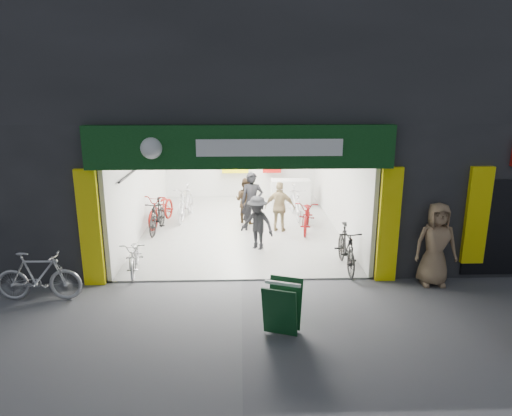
{
  "coord_description": "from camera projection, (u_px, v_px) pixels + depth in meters",
  "views": [
    {
      "loc": [
        -0.0,
        -9.53,
        4.28
      ],
      "look_at": [
        0.38,
        1.5,
        1.3
      ],
      "focal_mm": 32.0,
      "sensor_mm": 36.0,
      "label": 1
    }
  ],
  "objects": [
    {
      "name": "bike_right_mid",
      "position": [
        307.0,
        215.0,
        13.75
      ],
      "size": [
        1.02,
        1.98,
        0.99
      ],
      "primitive_type": "imported",
      "rotation": [
        0.0,
        0.0,
        -0.2
      ],
      "color": "maroon",
      "rests_on": "ground"
    },
    {
      "name": "building",
      "position": [
        269.0,
        84.0,
        14.03
      ],
      "size": [
        17.0,
        10.27,
        8.0
      ],
      "color": "#232326",
      "rests_on": "ground"
    },
    {
      "name": "sandwich_board",
      "position": [
        282.0,
        306.0,
        8.03
      ],
      "size": [
        0.78,
        0.79,
        0.94
      ],
      "rotation": [
        0.0,
        0.0,
        -0.35
      ],
      "color": "#0D3719",
      "rests_on": "ground"
    },
    {
      "name": "customer_d",
      "position": [
        280.0,
        207.0,
        13.54
      ],
      "size": [
        0.97,
        0.59,
        1.55
      ],
      "primitive_type": "imported",
      "rotation": [
        0.0,
        0.0,
        2.89
      ],
      "color": "#967E57",
      "rests_on": "ground"
    },
    {
      "name": "customer_c",
      "position": [
        257.0,
        224.0,
        12.06
      ],
      "size": [
        1.11,
        0.98,
        1.49
      ],
      "primitive_type": "imported",
      "rotation": [
        0.0,
        0.0,
        -0.57
      ],
      "color": "black",
      "rests_on": "ground"
    },
    {
      "name": "parked_bike",
      "position": [
        38.0,
        276.0,
        9.27
      ],
      "size": [
        1.75,
        0.51,
        1.05
      ],
      "primitive_type": "imported",
      "rotation": [
        0.0,
        0.0,
        1.56
      ],
      "color": "#B1B1B6",
      "rests_on": "ground"
    },
    {
      "name": "customer_a",
      "position": [
        252.0,
        202.0,
        13.62
      ],
      "size": [
        0.66,
        0.44,
        1.81
      ],
      "primitive_type": "imported",
      "rotation": [
        0.0,
        0.0,
        -0.01
      ],
      "color": "black",
      "rests_on": "ground"
    },
    {
      "name": "customer_b",
      "position": [
        246.0,
        201.0,
        14.45
      ],
      "size": [
        0.9,
        0.85,
        1.48
      ],
      "primitive_type": "imported",
      "rotation": [
        0.0,
        0.0,
        2.62
      ],
      "color": "#372819",
      "rests_on": "ground"
    },
    {
      "name": "bike_right_front",
      "position": [
        346.0,
        248.0,
        10.83
      ],
      "size": [
        0.54,
        1.81,
        1.08
      ],
      "primitive_type": "imported",
      "rotation": [
        0.0,
        0.0,
        -0.02
      ],
      "color": "black",
      "rests_on": "ground"
    },
    {
      "name": "ground",
      "position": [
        242.0,
        281.0,
        10.31
      ],
      "size": [
        60.0,
        60.0,
        0.0
      ],
      "primitive_type": "plane",
      "color": "#56565B",
      "rests_on": "ground"
    },
    {
      "name": "bike_left_back",
      "position": [
        186.0,
        202.0,
        14.89
      ],
      "size": [
        0.81,
        1.99,
        1.16
      ],
      "primitive_type": "imported",
      "rotation": [
        0.0,
        0.0,
        -0.14
      ],
      "color": "silver",
      "rests_on": "ground"
    },
    {
      "name": "bike_left_front",
      "position": [
        135.0,
        256.0,
        10.7
      ],
      "size": [
        0.76,
        1.65,
        0.83
      ],
      "primitive_type": "imported",
      "rotation": [
        0.0,
        0.0,
        0.13
      ],
      "color": "#A2A2A7",
      "rests_on": "ground"
    },
    {
      "name": "pedestrian_near",
      "position": [
        436.0,
        244.0,
        9.92
      ],
      "size": [
        0.95,
        0.65,
        1.86
      ],
      "primitive_type": "imported",
      "rotation": [
        0.0,
        0.0,
        -0.06
      ],
      "color": "#8F7153",
      "rests_on": "ground"
    },
    {
      "name": "bike_left_midback",
      "position": [
        161.0,
        209.0,
        14.34
      ],
      "size": [
        1.08,
        2.11,
        1.06
      ],
      "primitive_type": "imported",
      "rotation": [
        0.0,
        0.0,
        -0.2
      ],
      "color": "maroon",
      "rests_on": "ground"
    },
    {
      "name": "bike_right_back",
      "position": [
        295.0,
        202.0,
        15.03
      ],
      "size": [
        0.63,
        1.88,
        1.11
      ],
      "primitive_type": "imported",
      "rotation": [
        0.0,
        0.0,
        0.06
      ],
      "color": "silver",
      "rests_on": "ground"
    },
    {
      "name": "bike_left_midfront",
      "position": [
        157.0,
        216.0,
        13.59
      ],
      "size": [
        0.62,
        1.73,
        1.02
      ],
      "primitive_type": "imported",
      "rotation": [
        0.0,
        0.0,
        -0.09
      ],
      "color": "black",
      "rests_on": "ground"
    }
  ]
}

